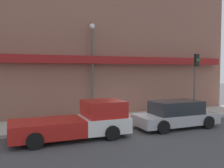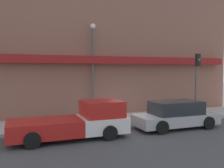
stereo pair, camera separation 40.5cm
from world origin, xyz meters
name	(u,v)px [view 1 (the left image)]	position (x,y,z in m)	size (l,w,h in m)	color
ground_plane	(135,126)	(0.00, 0.00, 0.00)	(80.00, 80.00, 0.00)	#424244
sidewalk	(122,119)	(0.00, 1.70, 0.08)	(36.00, 3.39, 0.16)	#ADA89E
building	(104,43)	(-0.01, 4.87, 5.19)	(19.80, 3.80, 10.39)	brown
pickup_truck	(79,122)	(-3.62, -1.22, 0.76)	(5.45, 2.25, 1.72)	white
parked_car	(176,115)	(1.95, -1.22, 0.73)	(4.72, 2.06, 1.49)	#ADADB2
fire_hydrant	(156,113)	(1.88, 0.67, 0.48)	(0.16, 0.16, 0.65)	yellow
street_lamp	(92,59)	(-1.56, 3.00, 3.90)	(0.36, 0.36, 6.06)	#4C4C4C
traffic_light	(195,74)	(4.78, 0.52, 2.96)	(0.28, 0.42, 4.10)	#4C4C4C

